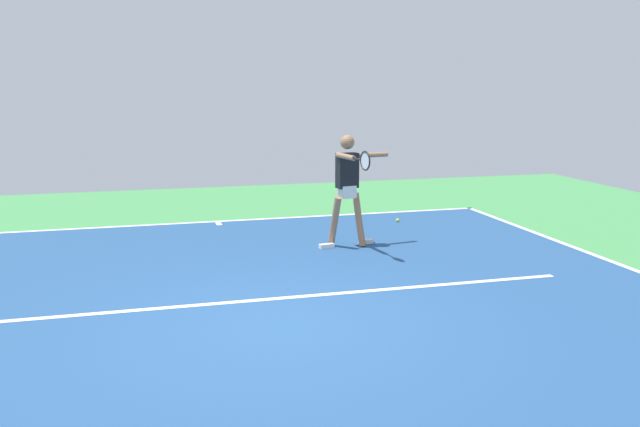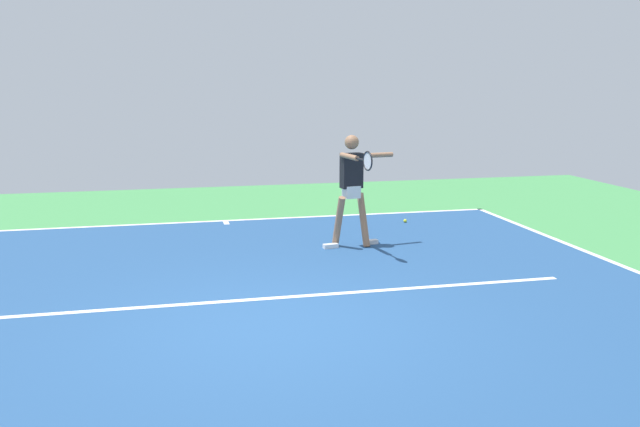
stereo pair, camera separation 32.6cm
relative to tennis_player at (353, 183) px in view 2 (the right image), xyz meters
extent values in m
plane|color=#428E4C|center=(1.82, 3.33, -1.05)|extent=(20.52, 20.52, 0.00)
cube|color=navy|center=(1.82, 3.33, -1.05)|extent=(10.76, 11.87, 0.00)
cube|color=white|center=(1.82, -2.56, -1.05)|extent=(10.76, 0.10, 0.01)
cube|color=white|center=(1.82, 2.36, -1.05)|extent=(8.07, 0.10, 0.01)
cube|color=white|center=(1.82, -2.36, -1.05)|extent=(0.10, 0.30, 0.01)
cylinder|color=#9E7051|center=(-0.21, -0.07, -0.63)|extent=(0.17, 0.39, 0.87)
cube|color=white|center=(-0.34, -0.09, -1.01)|extent=(0.25, 0.14, 0.07)
cylinder|color=#9E7051|center=(0.23, 0.00, -0.63)|extent=(0.17, 0.39, 0.87)
cube|color=white|center=(0.37, 0.02, -1.01)|extent=(0.25, 0.14, 0.07)
cube|color=white|center=(0.01, -0.03, -0.15)|extent=(0.28, 0.24, 0.20)
cube|color=black|center=(0.01, -0.03, 0.19)|extent=(0.36, 0.23, 0.56)
sphere|color=#9E7051|center=(0.01, -0.03, 0.64)|extent=(0.23, 0.23, 0.23)
cylinder|color=#9E7051|center=(-0.43, -0.11, 0.42)|extent=(0.56, 0.17, 0.08)
cylinder|color=#9E7051|center=(0.13, 0.27, 0.45)|extent=(0.17, 0.56, 0.08)
cylinder|color=black|center=(0.07, 0.65, 0.45)|extent=(0.07, 0.22, 0.03)
torus|color=black|center=(0.03, 0.90, 0.45)|extent=(0.07, 0.29, 0.29)
cylinder|color=silver|center=(0.03, 0.90, 0.45)|extent=(0.04, 0.25, 0.25)
sphere|color=yellow|center=(-1.50, -1.62, -1.02)|extent=(0.07, 0.07, 0.07)
camera|label=1|loc=(3.23, 10.21, 1.58)|focal=37.97mm
camera|label=2|loc=(2.91, 10.28, 1.58)|focal=37.97mm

